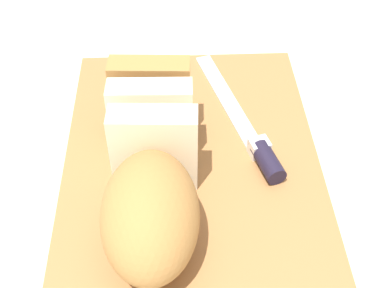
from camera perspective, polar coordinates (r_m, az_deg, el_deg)
The scene contains 6 objects.
ground_plane at distance 0.63m, azimuth -0.00°, elevation -3.14°, with size 3.00×3.00×0.00m, color silver.
cutting_board at distance 0.62m, azimuth -0.00°, elevation -2.56°, with size 0.42×0.30×0.02m, color #9E6B3D.
bread_loaf at distance 0.54m, azimuth -4.47°, elevation -3.35°, with size 0.27×0.10×0.10m.
bread_knife at distance 0.63m, azimuth 6.87°, elevation 0.22°, with size 0.25×0.08×0.02m.
crumb_near_knife at distance 0.58m, azimuth -4.61°, elevation -5.67°, with size 0.01×0.01×0.01m, color tan.
crumb_near_loaf at distance 0.58m, azimuth -1.02°, elevation -6.12°, with size 0.01×0.01×0.01m, color tan.
Camera 1 is at (-0.42, 0.03, 0.47)m, focal length 49.06 mm.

